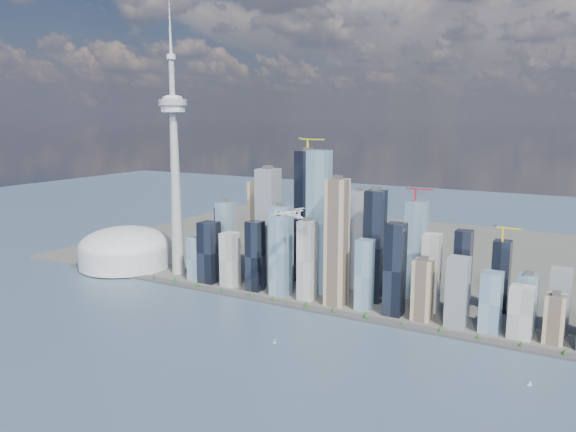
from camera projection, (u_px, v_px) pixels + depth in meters
The scene contains 10 objects.
ground at pixel (200, 359), 769.52m from camera, with size 4000.00×4000.00×0.00m, color #354D5D.
seawall at pixel (289, 305), 983.72m from camera, with size 1100.00×22.00×4.00m, color #383838.
land at pixel (379, 252), 1370.01m from camera, with size 1400.00×900.00×3.00m, color #4C4C47.
shoreline_trees at pixel (289, 301), 982.53m from camera, with size 960.53×7.20×8.80m.
skyscraper_cluster at pixel (341, 250), 1014.19m from camera, with size 736.00×142.00×285.30m.
needle_tower at pixel (175, 162), 1138.92m from camera, with size 56.00×56.00×550.50m.
dome_stadium at pixel (126, 249), 1232.32m from camera, with size 200.00×200.00×86.00m.
airplane at pixel (288, 214), 920.59m from camera, with size 70.17×62.85×17.74m.
sailboat_west at pixel (275, 342), 820.76m from camera, with size 6.12×2.29×8.45m.
sailboat_east at pixel (530, 384), 691.26m from camera, with size 5.88×1.60×8.21m.
Camera 1 is at (459.59, -571.32, 327.81)m, focal length 35.00 mm.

